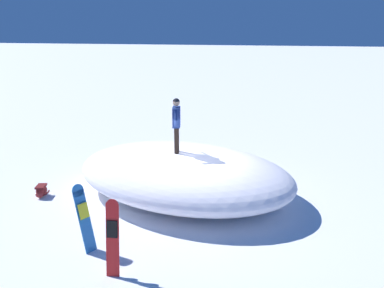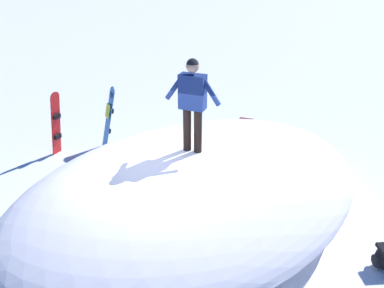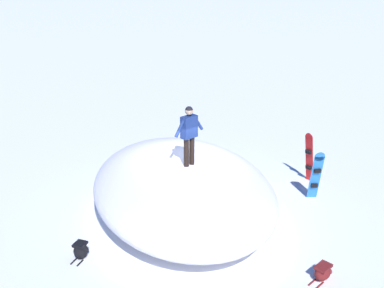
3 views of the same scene
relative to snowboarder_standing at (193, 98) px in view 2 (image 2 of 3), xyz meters
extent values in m
plane|color=white|center=(0.36, 0.74, -2.40)|extent=(240.00, 240.00, 0.00)
ellipsoid|color=white|center=(-0.13, 0.15, -1.68)|extent=(6.35, 7.93, 1.42)
cylinder|color=black|center=(-0.10, -0.02, -0.58)|extent=(0.14, 0.14, 0.79)
cylinder|color=black|center=(0.10, 0.02, -0.58)|extent=(0.14, 0.14, 0.79)
cube|color=navy|center=(0.00, 0.00, 0.11)|extent=(0.48, 0.32, 0.59)
sphere|color=tan|center=(0.00, 0.00, 0.54)|extent=(0.22, 0.22, 0.22)
cylinder|color=navy|center=(-0.30, -0.07, 0.16)|extent=(0.39, 0.17, 0.49)
cylinder|color=navy|center=(0.30, 0.07, 0.16)|extent=(0.39, 0.17, 0.49)
sphere|color=black|center=(0.00, 0.00, 0.57)|extent=(0.20, 0.20, 0.20)
cube|color=#2672BF|center=(3.49, -1.18, -1.67)|extent=(0.42, 0.46, 1.45)
cylinder|color=#2672BF|center=(3.42, -1.34, -0.95)|extent=(0.31, 0.20, 0.29)
cube|color=yellow|center=(3.49, -1.19, -1.41)|extent=(0.26, 0.19, 0.35)
cube|color=black|center=(3.45, -1.27, -1.41)|extent=(0.21, 0.16, 0.12)
cube|color=black|center=(3.50, -1.16, -1.93)|extent=(0.21, 0.16, 0.12)
cube|color=red|center=(4.20, -0.14, -1.64)|extent=(0.29, 0.31, 1.52)
cylinder|color=red|center=(4.08, -0.16, -0.88)|extent=(0.10, 0.28, 0.28)
cube|color=black|center=(4.19, -0.14, -1.36)|extent=(0.10, 0.24, 0.37)
cube|color=black|center=(4.11, -0.15, -1.36)|extent=(0.11, 0.20, 0.12)
cube|color=black|center=(4.20, -0.14, -1.91)|extent=(0.11, 0.20, 0.12)
ellipsoid|color=maroon|center=(1.10, -4.07, -2.22)|extent=(0.53, 0.43, 0.36)
ellipsoid|color=maroon|center=(1.30, -4.01, -2.27)|extent=(0.19, 0.27, 0.17)
cube|color=maroon|center=(1.10, -4.07, -2.07)|extent=(0.44, 0.36, 0.06)
cylinder|color=maroon|center=(0.84, -4.05, -2.38)|extent=(0.32, 0.13, 0.04)
cylinder|color=maroon|center=(0.89, -4.22, -2.38)|extent=(0.32, 0.13, 0.04)
ellipsoid|color=black|center=(-3.18, -0.60, -2.25)|extent=(0.23, 0.25, 0.20)
camera|label=1|loc=(10.69, 3.25, 2.58)|focal=36.32mm
camera|label=2|loc=(-3.62, 5.01, 2.21)|focal=36.82mm
camera|label=3|loc=(-5.66, -10.28, 4.24)|focal=44.74mm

